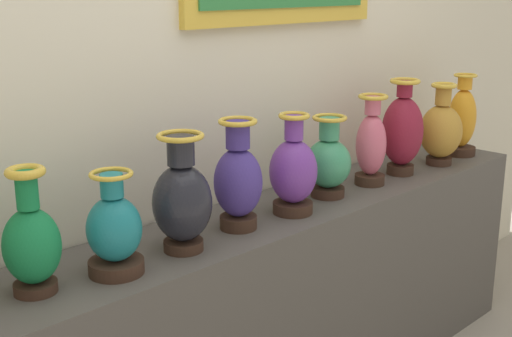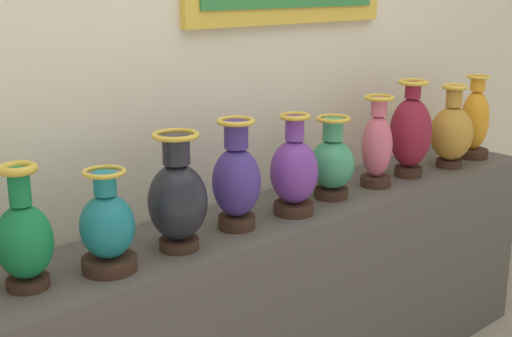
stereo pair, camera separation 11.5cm
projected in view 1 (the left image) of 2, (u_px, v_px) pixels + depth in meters
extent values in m
cube|color=#4C4742|center=(256.00, 323.00, 2.51)|extent=(2.99, 0.41, 0.82)
cube|color=beige|center=(202.00, 5.00, 2.40)|extent=(5.18, 0.10, 3.08)
cylinder|color=#382319|center=(36.00, 287.00, 1.82)|extent=(0.12, 0.12, 0.03)
ellipsoid|color=#14723D|center=(32.00, 246.00, 1.79)|extent=(0.15, 0.15, 0.20)
cylinder|color=#14723D|center=(27.00, 190.00, 1.75)|extent=(0.06, 0.06, 0.10)
torus|color=gold|center=(25.00, 172.00, 1.74)|extent=(0.10, 0.10, 0.02)
cylinder|color=#382319|center=(116.00, 266.00, 1.94)|extent=(0.16, 0.16, 0.04)
ellipsoid|color=#19727A|center=(114.00, 229.00, 1.91)|extent=(0.16, 0.16, 0.19)
cylinder|color=#19727A|center=(112.00, 185.00, 1.88)|extent=(0.06, 0.06, 0.07)
torus|color=gold|center=(111.00, 174.00, 1.87)|extent=(0.12, 0.12, 0.01)
cylinder|color=#382319|center=(184.00, 245.00, 2.11)|extent=(0.12, 0.12, 0.03)
ellipsoid|color=black|center=(182.00, 203.00, 2.07)|extent=(0.18, 0.18, 0.24)
cylinder|color=black|center=(181.00, 150.00, 2.03)|extent=(0.08, 0.08, 0.09)
torus|color=gold|center=(180.00, 136.00, 2.02)|extent=(0.14, 0.14, 0.02)
cylinder|color=#382319|center=(238.00, 222.00, 2.29)|extent=(0.12, 0.12, 0.04)
ellipsoid|color=#3F2D7F|center=(238.00, 182.00, 2.26)|extent=(0.16, 0.16, 0.23)
cylinder|color=#3F2D7F|center=(238.00, 135.00, 2.21)|extent=(0.08, 0.08, 0.09)
torus|color=gold|center=(238.00, 121.00, 2.20)|extent=(0.13, 0.13, 0.02)
cylinder|color=#382319|center=(293.00, 207.00, 2.45)|extent=(0.14, 0.14, 0.04)
ellipsoid|color=#6B3393|center=(293.00, 171.00, 2.41)|extent=(0.17, 0.17, 0.23)
cylinder|color=#6B3393|center=(294.00, 128.00, 2.37)|extent=(0.07, 0.07, 0.08)
torus|color=gold|center=(294.00, 116.00, 2.36)|extent=(0.11, 0.11, 0.02)
cylinder|color=#382319|center=(328.00, 192.00, 2.64)|extent=(0.13, 0.13, 0.04)
ellipsoid|color=#388C60|center=(328.00, 163.00, 2.61)|extent=(0.17, 0.17, 0.19)
cylinder|color=#388C60|center=(329.00, 129.00, 2.57)|extent=(0.08, 0.08, 0.08)
torus|color=gold|center=(330.00, 118.00, 2.56)|extent=(0.13, 0.13, 0.02)
cylinder|color=#382319|center=(369.00, 179.00, 2.79)|extent=(0.12, 0.12, 0.04)
ellipsoid|color=#CC5972|center=(371.00, 145.00, 2.76)|extent=(0.12, 0.12, 0.25)
cylinder|color=#CC5972|center=(373.00, 105.00, 2.71)|extent=(0.06, 0.06, 0.07)
torus|color=gold|center=(373.00, 97.00, 2.70)|extent=(0.12, 0.12, 0.02)
cylinder|color=#382319|center=(400.00, 169.00, 2.94)|extent=(0.11, 0.11, 0.04)
ellipsoid|color=maroon|center=(402.00, 131.00, 2.90)|extent=(0.18, 0.18, 0.29)
cylinder|color=maroon|center=(405.00, 89.00, 2.85)|extent=(0.07, 0.07, 0.07)
torus|color=gold|center=(405.00, 81.00, 2.84)|extent=(0.13, 0.13, 0.02)
cylinder|color=#382319|center=(439.00, 161.00, 3.10)|extent=(0.11, 0.11, 0.03)
ellipsoid|color=#B27F2D|center=(441.00, 131.00, 3.06)|extent=(0.19, 0.19, 0.24)
cylinder|color=#B27F2D|center=(443.00, 95.00, 3.02)|extent=(0.07, 0.07, 0.09)
torus|color=gold|center=(444.00, 85.00, 3.01)|extent=(0.11, 0.11, 0.02)
cylinder|color=#382319|center=(460.00, 151.00, 3.27)|extent=(0.15, 0.15, 0.04)
ellipsoid|color=orange|center=(462.00, 118.00, 3.23)|extent=(0.13, 0.13, 0.27)
cylinder|color=orange|center=(465.00, 82.00, 3.18)|extent=(0.07, 0.07, 0.06)
torus|color=gold|center=(466.00, 75.00, 3.18)|extent=(0.11, 0.11, 0.01)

